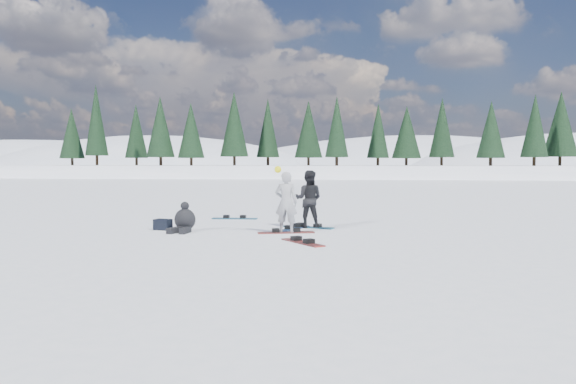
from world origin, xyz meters
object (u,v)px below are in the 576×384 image
object	(u,v)px
seated_rider	(184,220)
gear_bag	(163,225)
snowboarder_man	(309,199)
snowboard_loose_b	(302,242)
snowboard_loose_c	(235,219)
snowboarder_woman	(286,202)
snowboard_loose_a	(294,228)

from	to	relation	value
seated_rider	gear_bag	size ratio (longest dim) A/B	2.23
snowboarder_man	snowboard_loose_b	size ratio (longest dim) A/B	1.10
snowboarder_man	snowboard_loose_c	bearing A→B (deg)	-33.81
snowboarder_woman	seated_rider	bearing A→B (deg)	1.90
snowboard_loose_b	snowboard_loose_c	bearing A→B (deg)	170.31
snowboard_loose_b	snowboarder_man	bearing A→B (deg)	144.92
gear_bag	snowboard_loose_b	size ratio (longest dim) A/B	0.30
snowboard_loose_c	seated_rider	bearing A→B (deg)	-101.86
snowboarder_man	seated_rider	xyz separation A→B (m)	(-3.26, -1.30, -0.51)
snowboarder_woman	snowboarder_man	xyz separation A→B (m)	(0.48, 1.30, -0.01)
snowboarder_man	seated_rider	world-z (taller)	snowboarder_man
snowboarder_woman	snowboard_loose_a	bearing A→B (deg)	-93.66
gear_bag	snowboard_loose_b	xyz separation A→B (m)	(4.11, -2.03, -0.14)
snowboarder_man	snowboard_loose_b	bearing A→B (deg)	98.27
snowboarder_woman	gear_bag	distance (m)	3.56
snowboarder_man	seated_rider	bearing A→B (deg)	27.21
snowboarder_man	gear_bag	bearing A→B (deg)	20.30
snowboarder_woman	gear_bag	world-z (taller)	snowboarder_woman
snowboarder_woman	snowboarder_man	size ratio (longest dim) A/B	1.08
snowboard_loose_a	seated_rider	bearing A→B (deg)	127.36
gear_bag	snowboarder_woman	bearing A→B (deg)	-4.24
snowboarder_woman	seated_rider	distance (m)	2.83
seated_rider	gear_bag	distance (m)	0.76
snowboarder_man	snowboarder_woman	bearing A→B (deg)	75.31
gear_bag	snowboard_loose_b	world-z (taller)	gear_bag
snowboard_loose_a	snowboarder_man	bearing A→B (deg)	-28.17
seated_rider	snowboard_loose_a	bearing A→B (deg)	29.51
seated_rider	snowboarder_woman	bearing A→B (deg)	11.27
snowboarder_man	snowboard_loose_b	distance (m)	3.18
snowboarder_man	snowboard_loose_c	xyz separation A→B (m)	(-2.67, 2.19, -0.81)
snowboarder_man	snowboard_loose_a	size ratio (longest dim) A/B	1.10
snowboarder_woman	seated_rider	world-z (taller)	snowboarder_woman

